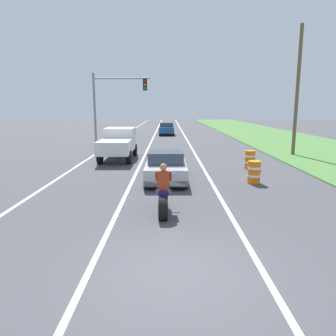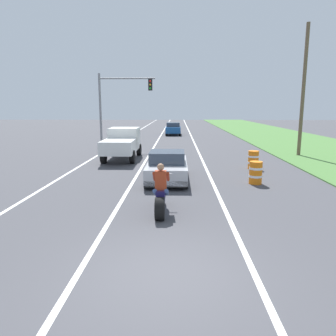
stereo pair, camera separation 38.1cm
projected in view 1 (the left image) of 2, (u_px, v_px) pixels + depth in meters
The scene contains 13 objects.
ground_plane at pixel (176, 274), 6.51m from camera, with size 160.00×160.00×0.00m, color #424247.
lane_stripe_left_solid at pixel (104, 149), 26.15m from camera, with size 0.14×120.00×0.01m, color white.
lane_stripe_right_solid at pixel (192, 149), 26.16m from camera, with size 0.14×120.00×0.01m, color white.
lane_stripe_centre_dashed at pixel (148, 149), 26.15m from camera, with size 0.14×120.00×0.01m, color white.
grass_verge_right at pixel (316, 148), 26.16m from camera, with size 10.00×120.00×0.06m, color #477538.
motorcycle_with_rider at pixel (163, 195), 10.13m from camera, with size 0.70×2.21×1.62m.
sports_car_silver at pixel (166, 167), 14.81m from camera, with size 1.84×4.30×1.37m.
pickup_truck_left_lane_white at pixel (118, 142), 20.58m from camera, with size 2.02×4.80×1.98m.
traffic_light_mast_near at pixel (112, 99), 25.84m from camera, with size 4.61×0.34×6.00m.
utility_pole_roadside at pixel (297, 92), 21.79m from camera, with size 0.24×0.24×8.74m, color brown.
construction_barrel_nearest at pixel (254, 172), 14.22m from camera, with size 0.58×0.58×1.00m.
construction_barrel_mid at pixel (250, 159), 17.63m from camera, with size 0.58×0.58×1.00m.
distant_car_far_ahead at pixel (166, 128), 38.98m from camera, with size 1.80×4.00×1.50m.
Camera 1 is at (-0.16, -5.99, 3.34)m, focal length 34.28 mm.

